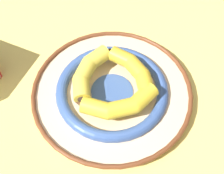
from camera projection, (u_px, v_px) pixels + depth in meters
name	position (u px, v px, depth m)	size (l,w,h in m)	color
ground_plane	(100.00, 98.00, 0.78)	(2.80, 2.80, 0.00)	#E5CC6B
decorative_bowl	(112.00, 92.00, 0.77)	(0.39, 0.39, 0.04)	beige
banana_a	(89.00, 71.00, 0.75)	(0.07, 0.18, 0.04)	yellow
banana_b	(119.00, 105.00, 0.70)	(0.16, 0.14, 0.04)	yellow
banana_c	(135.00, 70.00, 0.75)	(0.16, 0.11, 0.04)	gold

